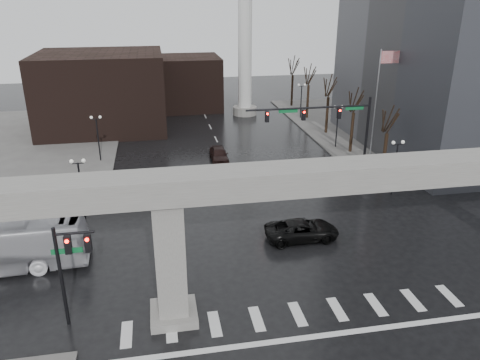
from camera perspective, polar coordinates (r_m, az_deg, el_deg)
The scene contains 23 objects.
ground at distance 28.86m, azimuth 6.44°, elevation -14.72°, with size 160.00×160.00×0.00m, color black.
sidewalk_ne at distance 69.05m, azimuth 18.87°, elevation 6.39°, with size 28.00×36.00×0.15m, color slate.
sidewalk_nw at distance 63.36m, azimuth -27.25°, elevation 3.79°, with size 28.00×36.00×0.15m, color slate.
elevated_guideway at distance 25.78m, azimuth 9.78°, elevation -1.92°, with size 48.00×2.60×8.70m.
building_far_left at distance 65.55m, azimuth -16.42°, elevation 10.34°, with size 16.00×14.00×10.00m, color black.
building_far_mid at distance 75.40m, azimuth -6.41°, elevation 11.71°, with size 10.00×10.00×8.00m, color black.
smokestack at distance 69.44m, azimuth 0.62°, elevation 18.75°, with size 3.60×3.60×30.00m.
signal_mast_arm at distance 45.40m, azimuth 10.97°, elevation 7.05°, with size 12.12×0.43×8.00m.
signal_left_pole at distance 26.55m, azimuth -20.09°, elevation -9.10°, with size 2.30×0.30×6.00m.
flagpole_assembly at distance 50.42m, azimuth 16.61°, elevation 10.00°, with size 2.06×0.12×12.00m.
lamp_right_0 at distance 43.79m, azimuth 18.49°, elevation 2.53°, with size 1.22×0.32×5.11m.
lamp_right_1 at distance 55.89m, azimuth 11.81°, elevation 7.26°, with size 1.22×0.32×5.11m.
lamp_right_2 at distance 68.71m, azimuth 7.49°, elevation 10.23°, with size 1.22×0.32×5.11m.
lamp_left_0 at distance 39.07m, azimuth -18.93°, elevation 0.16°, with size 1.22×0.32×5.11m.
lamp_left_1 at distance 52.27m, azimuth -17.01°, elevation 5.76°, with size 1.22×0.32×5.11m.
lamp_left_2 at distance 65.80m, azimuth -15.85°, elevation 9.07°, with size 1.22×0.32×5.11m.
tree_right_0 at distance 47.82m, azimuth 17.26°, elevation 3.40°, with size 1.09×1.58×7.50m.
tree_right_1 at distance 54.68m, azimuth 13.53°, elevation 6.12°, with size 1.09×1.61×7.67m.
tree_right_2 at distance 61.82m, azimuth 10.62°, elevation 8.21°, with size 1.10×1.63×7.85m.
tree_right_3 at distance 69.14m, azimuth 8.29°, elevation 9.84°, with size 1.11×1.66×8.02m.
tree_right_4 at distance 76.60m, azimuth 6.40°, elevation 11.15°, with size 1.12×1.69×8.19m.
pickup_truck at distance 35.20m, azimuth 7.57°, elevation -6.06°, with size 2.53×5.48×1.52m, color black.
far_car at distance 51.00m, azimuth -2.59°, elevation 3.14°, with size 1.83×4.54×1.55m, color black.
Camera 1 is at (-7.24, -22.06, 17.15)m, focal length 35.00 mm.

